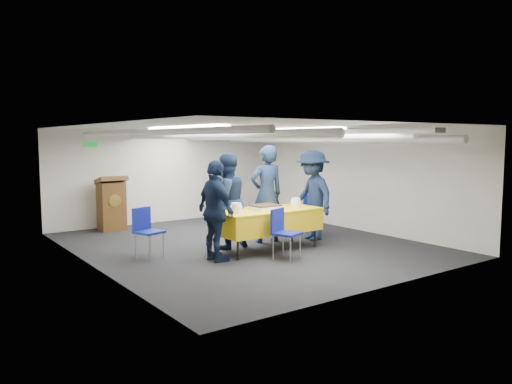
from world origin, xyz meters
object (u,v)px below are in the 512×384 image
at_px(chair_right, 310,211).
at_px(sailor_b, 226,201).
at_px(chair_left, 146,227).
at_px(sailor_d, 312,195).
at_px(serving_table, 267,220).
at_px(chair_near, 283,228).
at_px(sailor_c, 216,211).
at_px(podium, 111,204).
at_px(sailor_a, 267,194).
at_px(sheet_cake, 265,207).

xyz_separation_m(chair_right, sailor_b, (-2.14, -0.03, 0.37)).
distance_m(chair_left, sailor_d, 3.47).
xyz_separation_m(serving_table, chair_near, (-0.19, -0.69, -0.03)).
height_order(chair_near, sailor_d, sailor_d).
height_order(chair_left, sailor_c, sailor_c).
distance_m(chair_left, sailor_c, 1.34).
xyz_separation_m(serving_table, chair_left, (-2.06, 0.82, -0.03)).
relative_size(podium, chair_left, 1.44).
relative_size(chair_near, sailor_c, 0.51).
bearing_deg(sailor_a, sailor_d, 167.17).
distance_m(chair_near, sailor_b, 1.39).
height_order(sailor_a, sailor_c, sailor_a).
distance_m(sailor_b, sailor_c, 1.04).
bearing_deg(sheet_cake, chair_left, 157.96).
relative_size(sailor_b, sailor_c, 1.06).
distance_m(podium, chair_left, 2.91).
distance_m(podium, sailor_c, 3.89).
xyz_separation_m(chair_right, sailor_c, (-2.84, -0.80, 0.33)).
height_order(chair_near, chair_right, same).
bearing_deg(sailor_c, chair_right, -74.00).
bearing_deg(chair_left, sailor_b, -7.77).
xyz_separation_m(chair_near, chair_right, (1.81, 1.33, 0.00)).
bearing_deg(serving_table, chair_near, -105.45).
height_order(chair_near, chair_left, same).
distance_m(podium, sailor_d, 4.57).
xyz_separation_m(podium, chair_left, (-0.41, -2.88, -0.08)).
distance_m(sailor_a, sailor_d, 0.98).
bearing_deg(sailor_d, sailor_a, -101.50).
height_order(serving_table, chair_left, chair_left).
distance_m(sheet_cake, sailor_d, 1.42).
xyz_separation_m(sheet_cake, sailor_b, (-0.47, 0.60, 0.09)).
xyz_separation_m(podium, sailor_a, (2.07, -3.11, 0.36)).
height_order(sheet_cake, sailor_a, sailor_a).
bearing_deg(sheet_cake, sailor_a, 51.06).
bearing_deg(chair_right, sailor_d, -125.39).
xyz_separation_m(chair_left, sailor_c, (0.84, -0.98, 0.33)).
distance_m(serving_table, sailor_a, 0.84).
distance_m(chair_right, chair_left, 3.68).
height_order(podium, sailor_b, sailor_b).
height_order(serving_table, sailor_d, sailor_d).
distance_m(serving_table, sailor_d, 1.42).
distance_m(sheet_cake, podium, 4.03).
height_order(sheet_cake, chair_left, chair_left).
distance_m(chair_left, sailor_b, 1.60).
height_order(chair_left, sailor_b, sailor_b).
xyz_separation_m(sailor_a, sailor_b, (-0.94, 0.02, -0.07)).
height_order(sheet_cake, sailor_c, sailor_c).
bearing_deg(serving_table, chair_left, 158.20).
relative_size(chair_left, sailor_b, 0.48).
bearing_deg(chair_near, sailor_b, 104.00).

